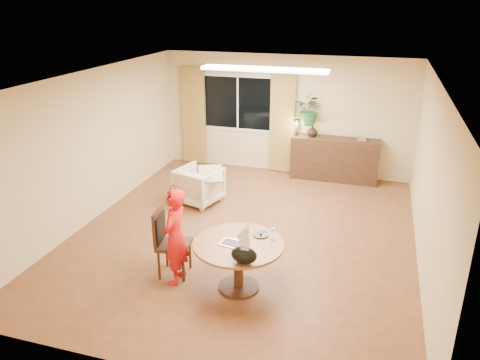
# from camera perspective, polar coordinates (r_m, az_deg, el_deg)

# --- Properties ---
(floor) EXTENTS (6.50, 6.50, 0.00)m
(floor) POSITION_cam_1_polar(r_m,az_deg,el_deg) (7.92, 0.51, -6.60)
(floor) COLOR brown
(floor) RESTS_ON ground
(ceiling) EXTENTS (6.50, 6.50, 0.00)m
(ceiling) POSITION_cam_1_polar(r_m,az_deg,el_deg) (7.08, 0.58, 12.32)
(ceiling) COLOR white
(ceiling) RESTS_ON wall_back
(wall_back) EXTENTS (5.50, 0.00, 5.50)m
(wall_back) POSITION_cam_1_polar(r_m,az_deg,el_deg) (10.44, 5.60, 7.90)
(wall_back) COLOR beige
(wall_back) RESTS_ON floor
(wall_left) EXTENTS (0.00, 6.50, 6.50)m
(wall_left) POSITION_cam_1_polar(r_m,az_deg,el_deg) (8.55, -17.49, 3.96)
(wall_left) COLOR beige
(wall_left) RESTS_ON floor
(wall_right) EXTENTS (0.00, 6.50, 6.50)m
(wall_right) POSITION_cam_1_polar(r_m,az_deg,el_deg) (7.18, 22.11, 0.08)
(wall_right) COLOR beige
(wall_right) RESTS_ON floor
(window) EXTENTS (1.70, 0.03, 1.30)m
(window) POSITION_cam_1_polar(r_m,az_deg,el_deg) (10.64, -0.27, 9.37)
(window) COLOR white
(window) RESTS_ON wall_back
(curtain_left) EXTENTS (0.55, 0.08, 2.25)m
(curtain_left) POSITION_cam_1_polar(r_m,az_deg,el_deg) (10.99, -5.67, 7.76)
(curtain_left) COLOR olive
(curtain_left) RESTS_ON wall_back
(curtain_right) EXTENTS (0.55, 0.08, 2.25)m
(curtain_right) POSITION_cam_1_polar(r_m,az_deg,el_deg) (10.39, 5.19, 6.98)
(curtain_right) COLOR olive
(curtain_right) RESTS_ON wall_back
(ceiling_panel) EXTENTS (2.20, 0.35, 0.05)m
(ceiling_panel) POSITION_cam_1_polar(r_m,az_deg,el_deg) (8.23, 2.98, 13.32)
(ceiling_panel) COLOR white
(ceiling_panel) RESTS_ON ceiling
(dining_table) EXTENTS (1.21, 1.21, 0.69)m
(dining_table) POSITION_cam_1_polar(r_m,az_deg,el_deg) (6.30, -0.17, -8.87)
(dining_table) COLOR brown
(dining_table) RESTS_ON floor
(dining_chair) EXTENTS (0.53, 0.49, 0.99)m
(dining_chair) POSITION_cam_1_polar(r_m,az_deg,el_deg) (6.69, -8.07, -7.59)
(dining_chair) COLOR black
(dining_chair) RESTS_ON floor
(child) EXTENTS (0.51, 0.34, 1.38)m
(child) POSITION_cam_1_polar(r_m,az_deg,el_deg) (6.44, -7.92, -6.86)
(child) COLOR red
(child) RESTS_ON floor
(laptop) EXTENTS (0.39, 0.30, 0.23)m
(laptop) POSITION_cam_1_polar(r_m,az_deg,el_deg) (6.14, -0.87, -6.87)
(laptop) COLOR #B7B7BC
(laptop) RESTS_ON dining_table
(tumbler) EXTENTS (0.08, 0.08, 0.10)m
(tumbler) POSITION_cam_1_polar(r_m,az_deg,el_deg) (6.48, 0.80, -5.94)
(tumbler) COLOR white
(tumbler) RESTS_ON dining_table
(wine_glass) EXTENTS (0.08, 0.08, 0.18)m
(wine_glass) POSITION_cam_1_polar(r_m,az_deg,el_deg) (6.27, 4.03, -6.57)
(wine_glass) COLOR white
(wine_glass) RESTS_ON dining_table
(pot_lid) EXTENTS (0.23, 0.23, 0.04)m
(pot_lid) POSITION_cam_1_polar(r_m,az_deg,el_deg) (6.41, 2.56, -6.64)
(pot_lid) COLOR white
(pot_lid) RESTS_ON dining_table
(handbag) EXTENTS (0.35, 0.23, 0.22)m
(handbag) POSITION_cam_1_polar(r_m,az_deg,el_deg) (5.74, 0.49, -9.16)
(handbag) COLOR black
(handbag) RESTS_ON dining_table
(armchair) EXTENTS (0.93, 0.95, 0.70)m
(armchair) POSITION_cam_1_polar(r_m,az_deg,el_deg) (9.00, -5.01, -0.64)
(armchair) COLOR beige
(armchair) RESTS_ON floor
(throw) EXTENTS (0.62, 0.68, 0.03)m
(throw) POSITION_cam_1_polar(r_m,az_deg,el_deg) (8.72, -3.64, 1.25)
(throw) COLOR beige
(throw) RESTS_ON armchair
(sideboard) EXTENTS (1.85, 0.45, 0.93)m
(sideboard) POSITION_cam_1_polar(r_m,az_deg,el_deg) (10.29, 11.44, 2.52)
(sideboard) COLOR black
(sideboard) RESTS_ON floor
(vase) EXTENTS (0.27, 0.27, 0.25)m
(vase) POSITION_cam_1_polar(r_m,az_deg,el_deg) (10.17, 8.82, 5.94)
(vase) COLOR black
(vase) RESTS_ON sideboard
(bouquet) EXTENTS (0.73, 0.68, 0.66)m
(bouquet) POSITION_cam_1_polar(r_m,az_deg,el_deg) (10.07, 8.55, 8.47)
(bouquet) COLOR #2D6B28
(bouquet) RESTS_ON vase
(book_stack) EXTENTS (0.19, 0.15, 0.08)m
(book_stack) POSITION_cam_1_polar(r_m,az_deg,el_deg) (10.11, 14.64, 4.90)
(book_stack) COLOR brown
(book_stack) RESTS_ON sideboard
(desk_lamp) EXTENTS (0.19, 0.19, 0.37)m
(desk_lamp) POSITION_cam_1_polar(r_m,az_deg,el_deg) (10.15, 6.91, 6.38)
(desk_lamp) COLOR black
(desk_lamp) RESTS_ON sideboard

